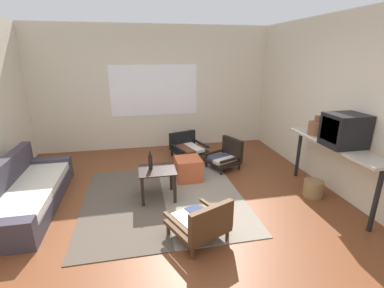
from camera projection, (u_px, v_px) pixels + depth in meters
The scene contains 15 objects.
ground_plane at pixel (174, 216), 3.73m from camera, with size 7.80×7.80×0.00m, color brown.
far_wall_with_window at pixel (154, 89), 6.15m from camera, with size 5.60×0.13×2.70m.
side_wall_right at pixel (346, 107), 4.09m from camera, with size 0.12×6.60×2.70m, color beige.
area_rug at pixel (164, 199), 4.16m from camera, with size 2.37×2.37×0.01m.
couch at pixel (25, 194), 3.88m from camera, with size 0.76×2.10×0.68m.
coffee_table at pixel (157, 176), 4.09m from camera, with size 0.54×0.50×0.47m.
armchair_by_window at pixel (187, 146), 5.83m from camera, with size 0.79×0.80×0.49m.
armchair_striped_foreground at pixel (201, 223), 3.16m from camera, with size 0.77×0.78×0.55m.
armchair_corner at pixel (226, 156), 5.25m from camera, with size 0.70×0.69×0.57m.
ottoman_orange at pixel (188, 169), 4.76m from camera, with size 0.44×0.44×0.39m, color #BC5633.
console_shelf at pixel (334, 150), 3.95m from camera, with size 0.37×1.78×0.89m.
crt_television at pixel (345, 130), 3.71m from camera, with size 0.49×0.43×0.45m.
clay_vase at pixel (317, 128), 4.30m from camera, with size 0.25×0.25×0.30m.
glass_bottle at pixel (150, 161), 4.04m from camera, with size 0.06×0.06×0.28m.
wicker_basket at pixel (313, 188), 4.23m from camera, with size 0.29×0.29×0.25m, color olive.
Camera 1 is at (-0.41, -3.21, 2.11)m, focal length 25.62 mm.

